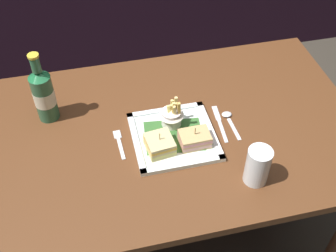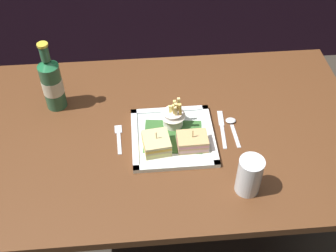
# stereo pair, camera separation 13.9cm
# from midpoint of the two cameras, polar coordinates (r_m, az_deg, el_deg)

# --- Properties ---
(ground_plane) EXTENTS (6.00, 6.00, 0.00)m
(ground_plane) POSITION_cam_midpoint_polar(r_m,az_deg,el_deg) (2.05, -2.56, -15.70)
(ground_plane) COLOR #363028
(dining_table) EXTENTS (1.36, 0.81, 0.77)m
(dining_table) POSITION_cam_midpoint_polar(r_m,az_deg,el_deg) (1.52, -3.33, -4.07)
(dining_table) COLOR #58321A
(dining_table) RESTS_ON ground_plane
(square_plate) EXTENTS (0.27, 0.27, 0.02)m
(square_plate) POSITION_cam_midpoint_polar(r_m,az_deg,el_deg) (1.40, -2.05, -1.59)
(square_plate) COLOR white
(square_plate) RESTS_ON dining_table
(sandwich_half_left) EXTENTS (0.09, 0.10, 0.07)m
(sandwich_half_left) POSITION_cam_midpoint_polar(r_m,az_deg,el_deg) (1.34, -4.07, -2.63)
(sandwich_half_left) COLOR #D3BC7B
(sandwich_half_left) RESTS_ON square_plate
(sandwich_half_right) EXTENTS (0.10, 0.07, 0.07)m
(sandwich_half_right) POSITION_cam_midpoint_polar(r_m,az_deg,el_deg) (1.36, 0.69, -1.87)
(sandwich_half_right) COLOR tan
(sandwich_half_right) RESTS_ON square_plate
(fries_cup) EXTENTS (0.08, 0.08, 0.11)m
(fries_cup) POSITION_cam_midpoint_polar(r_m,az_deg,el_deg) (1.41, -2.33, 1.36)
(fries_cup) COLOR white
(fries_cup) RESTS_ON square_plate
(beer_bottle) EXTENTS (0.07, 0.07, 0.26)m
(beer_bottle) POSITION_cam_midpoint_polar(r_m,az_deg,el_deg) (1.48, -18.96, 3.96)
(beer_bottle) COLOR #2C5C3D
(beer_bottle) RESTS_ON dining_table
(water_glass) EXTENTS (0.07, 0.07, 0.13)m
(water_glass) POSITION_cam_midpoint_polar(r_m,az_deg,el_deg) (1.27, 8.83, -5.72)
(water_glass) COLOR silver
(water_glass) RESTS_ON dining_table
(fork) EXTENTS (0.03, 0.13, 0.00)m
(fork) POSITION_cam_midpoint_polar(r_m,az_deg,el_deg) (1.41, -9.36, -2.35)
(fork) COLOR silver
(fork) RESTS_ON dining_table
(knife) EXTENTS (0.03, 0.18, 0.00)m
(knife) POSITION_cam_midpoint_polar(r_m,az_deg,el_deg) (1.46, 4.23, 0.41)
(knife) COLOR silver
(knife) RESTS_ON dining_table
(spoon) EXTENTS (0.04, 0.14, 0.01)m
(spoon) POSITION_cam_midpoint_polar(r_m,az_deg,el_deg) (1.47, 5.49, 0.90)
(spoon) COLOR silver
(spoon) RESTS_ON dining_table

